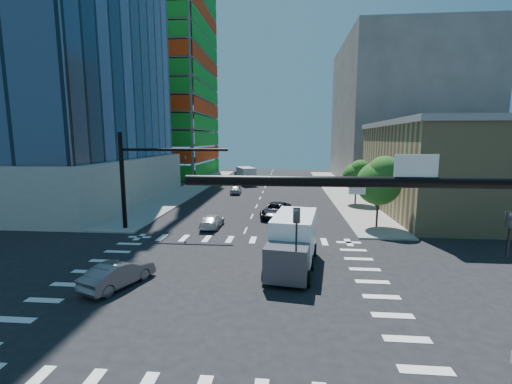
# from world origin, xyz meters

# --- Properties ---
(ground) EXTENTS (160.00, 160.00, 0.00)m
(ground) POSITION_xyz_m (0.00, 0.00, 0.00)
(ground) COLOR black
(ground) RESTS_ON ground
(road_markings) EXTENTS (20.00, 20.00, 0.01)m
(road_markings) POSITION_xyz_m (0.00, 0.00, 0.01)
(road_markings) COLOR silver
(road_markings) RESTS_ON ground
(sidewalk_ne) EXTENTS (5.00, 60.00, 0.15)m
(sidewalk_ne) POSITION_xyz_m (12.50, 40.00, 0.07)
(sidewalk_ne) COLOR gray
(sidewalk_ne) RESTS_ON ground
(sidewalk_nw) EXTENTS (5.00, 60.00, 0.15)m
(sidewalk_nw) POSITION_xyz_m (-12.50, 40.00, 0.07)
(sidewalk_nw) COLOR gray
(sidewalk_nw) RESTS_ON ground
(construction_building) EXTENTS (25.16, 34.50, 70.60)m
(construction_building) POSITION_xyz_m (-27.41, 61.93, 24.61)
(construction_building) COLOR slate
(construction_building) RESTS_ON ground
(commercial_building) EXTENTS (20.50, 22.50, 10.60)m
(commercial_building) POSITION_xyz_m (25.00, 22.00, 5.31)
(commercial_building) COLOR tan
(commercial_building) RESTS_ON ground
(bg_building_ne) EXTENTS (24.00, 30.00, 28.00)m
(bg_building_ne) POSITION_xyz_m (27.00, 55.00, 14.00)
(bg_building_ne) COLOR #5F5A56
(bg_building_ne) RESTS_ON ground
(signal_mast_nw) EXTENTS (10.20, 0.40, 9.00)m
(signal_mast_nw) POSITION_xyz_m (-10.00, 11.50, 5.49)
(signal_mast_nw) COLOR black
(signal_mast_nw) RESTS_ON sidewalk_nw
(tree_south) EXTENTS (4.16, 4.16, 6.82)m
(tree_south) POSITION_xyz_m (12.63, 13.90, 4.69)
(tree_south) COLOR #382316
(tree_south) RESTS_ON sidewalk_ne
(tree_north) EXTENTS (3.54, 3.52, 5.78)m
(tree_north) POSITION_xyz_m (12.93, 25.90, 3.99)
(tree_north) COLOR #382316
(tree_north) RESTS_ON sidewalk_ne
(car_nb_far) EXTENTS (3.58, 6.14, 1.61)m
(car_nb_far) POSITION_xyz_m (2.69, 17.79, 0.80)
(car_nb_far) COLOR black
(car_nb_far) RESTS_ON ground
(car_sb_near) EXTENTS (1.90, 4.39, 1.26)m
(car_sb_near) POSITION_xyz_m (-3.39, 12.90, 0.63)
(car_sb_near) COLOR silver
(car_sb_near) RESTS_ON ground
(car_sb_mid) EXTENTS (1.93, 4.19, 1.39)m
(car_sb_mid) POSITION_xyz_m (-4.16, 33.85, 0.70)
(car_sb_mid) COLOR #AEB0B6
(car_sb_mid) RESTS_ON ground
(car_sb_cross) EXTENTS (3.10, 4.77, 1.49)m
(car_sb_cross) POSITION_xyz_m (-5.89, -0.90, 0.74)
(car_sb_cross) COLOR #59575D
(car_sb_cross) RESTS_ON ground
(box_truck_near) EXTENTS (3.73, 6.95, 3.47)m
(box_truck_near) POSITION_xyz_m (4.20, 2.60, 1.54)
(box_truck_near) COLOR black
(box_truck_near) RESTS_ON ground
(box_truck_far) EXTENTS (4.92, 6.86, 3.31)m
(box_truck_far) POSITION_xyz_m (-4.18, 45.54, 1.47)
(box_truck_far) COLOR black
(box_truck_far) RESTS_ON ground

